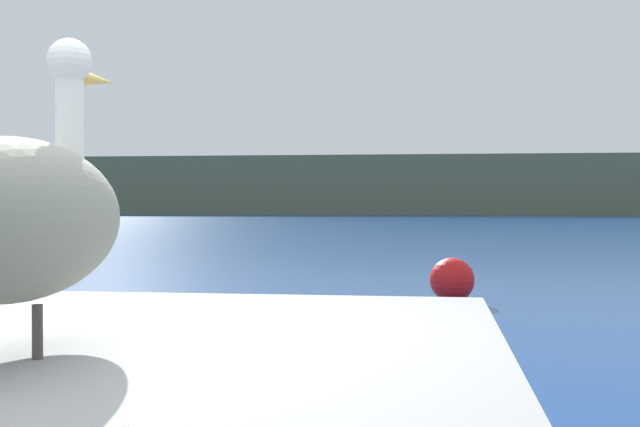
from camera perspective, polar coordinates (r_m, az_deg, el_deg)
hillside_backdrop at (r=78.61m, az=6.76°, el=1.86°), size 140.00×17.80×5.08m
pelican at (r=2.51m, az=-19.90°, el=-0.11°), size 0.49×1.30×0.96m
mooring_buoy at (r=10.66m, az=9.04°, el=-4.53°), size 0.57×0.57×0.57m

